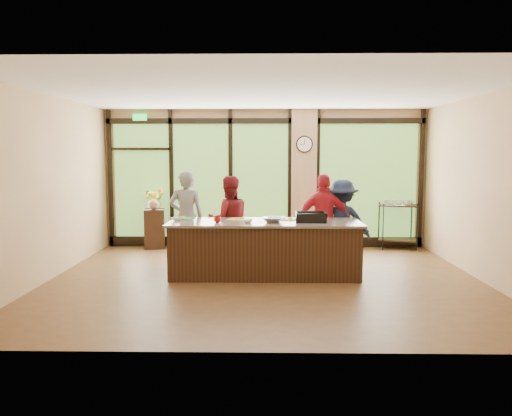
{
  "coord_description": "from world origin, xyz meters",
  "views": [
    {
      "loc": [
        0.0,
        -7.95,
        2.03
      ],
      "look_at": [
        -0.15,
        0.4,
        1.13
      ],
      "focal_mm": 35.0,
      "sensor_mm": 36.0,
      "label": 1
    }
  ],
  "objects_px": {
    "cook_left": "(186,218)",
    "roasting_pan": "(311,219)",
    "island_base": "(265,250)",
    "flower_stand": "(155,228)",
    "cook_right": "(342,223)",
    "bar_cart": "(398,219)"
  },
  "relations": [
    {
      "from": "cook_left",
      "to": "cook_right",
      "type": "height_order",
      "value": "cook_left"
    },
    {
      "from": "cook_right",
      "to": "roasting_pan",
      "type": "distance_m",
      "value": 1.06
    },
    {
      "from": "cook_right",
      "to": "roasting_pan",
      "type": "height_order",
      "value": "cook_right"
    },
    {
      "from": "island_base",
      "to": "bar_cart",
      "type": "distance_m",
      "value": 3.77
    },
    {
      "from": "island_base",
      "to": "cook_left",
      "type": "bearing_deg",
      "value": 149.06
    },
    {
      "from": "cook_left",
      "to": "bar_cart",
      "type": "xyz_separation_m",
      "value": [
        4.31,
        1.58,
        -0.23
      ]
    },
    {
      "from": "island_base",
      "to": "cook_left",
      "type": "relative_size",
      "value": 1.78
    },
    {
      "from": "island_base",
      "to": "cook_right",
      "type": "bearing_deg",
      "value": 29.2
    },
    {
      "from": "roasting_pan",
      "to": "island_base",
      "type": "bearing_deg",
      "value": -179.26
    },
    {
      "from": "island_base",
      "to": "cook_left",
      "type": "xyz_separation_m",
      "value": [
        -1.45,
        0.87,
        0.43
      ]
    },
    {
      "from": "cook_left",
      "to": "flower_stand",
      "type": "distance_m",
      "value": 1.89
    },
    {
      "from": "cook_right",
      "to": "flower_stand",
      "type": "distance_m",
      "value": 4.17
    },
    {
      "from": "cook_left",
      "to": "bar_cart",
      "type": "relative_size",
      "value": 1.64
    },
    {
      "from": "cook_right",
      "to": "cook_left",
      "type": "bearing_deg",
      "value": 5.76
    },
    {
      "from": "cook_right",
      "to": "bar_cart",
      "type": "distance_m",
      "value": 2.22
    },
    {
      "from": "cook_left",
      "to": "bar_cart",
      "type": "bearing_deg",
      "value": -164.95
    },
    {
      "from": "cook_left",
      "to": "cook_right",
      "type": "relative_size",
      "value": 1.1
    },
    {
      "from": "island_base",
      "to": "flower_stand",
      "type": "height_order",
      "value": "island_base"
    },
    {
      "from": "roasting_pan",
      "to": "bar_cart",
      "type": "bearing_deg",
      "value": 53.22
    },
    {
      "from": "island_base",
      "to": "roasting_pan",
      "type": "distance_m",
      "value": 0.93
    },
    {
      "from": "flower_stand",
      "to": "roasting_pan",
      "type": "bearing_deg",
      "value": -47.3
    },
    {
      "from": "cook_left",
      "to": "roasting_pan",
      "type": "height_order",
      "value": "cook_left"
    }
  ]
}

